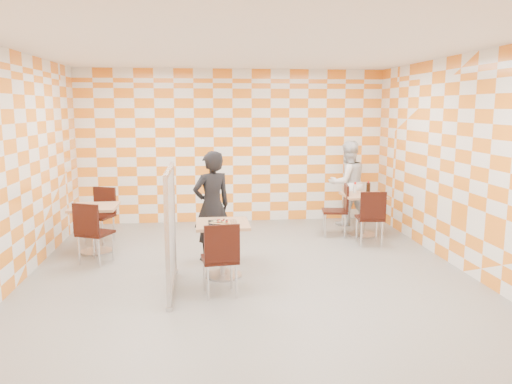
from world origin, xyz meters
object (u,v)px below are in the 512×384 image
main_table (223,240)px  chair_second_front (371,214)px  empty_table (95,221)px  chair_empty_near (91,228)px  man_white (347,183)px  man_dark (212,206)px  chair_main_front (221,254)px  chair_second_side (340,206)px  chair_empty_far (102,210)px  sport_bottle (355,188)px  partition (171,229)px  soda_bottle (368,188)px  second_table (363,208)px

main_table → chair_second_front: size_ratio=0.81×
empty_table → chair_empty_near: size_ratio=0.81×
chair_second_front → man_white: (0.05, 1.56, 0.27)m
man_dark → chair_main_front: bearing=68.2°
chair_main_front → chair_second_side: 3.48m
main_table → chair_main_front: (-0.05, -0.75, 0.04)m
chair_second_side → man_dark: (-2.28, -1.16, 0.28)m
main_table → chair_empty_far: 2.83m
empty_table → sport_bottle: (4.40, 0.69, 0.33)m
partition → soda_bottle: size_ratio=6.74×
partition → chair_second_front: bearing=28.4°
chair_second_front → partition: 3.59m
soda_bottle → second_table: bearing=-157.1°
chair_empty_near → man_dark: man_dark is taller
main_table → chair_main_front: size_ratio=0.81×
empty_table → sport_bottle: size_ratio=3.75×
second_table → soda_bottle: bearing=22.9°
man_dark → soda_bottle: bearing=178.5°
sport_bottle → soda_bottle: soda_bottle is taller
empty_table → chair_second_side: size_ratio=0.81×
chair_second_side → man_white: (0.39, 0.88, 0.27)m
chair_empty_near → soda_bottle: bearing=15.3°
empty_table → man_dark: man_dark is taller
chair_second_front → chair_empty_near: same height
chair_main_front → soda_bottle: size_ratio=4.02×
chair_second_front → soda_bottle: bearing=75.9°
chair_second_side → partition: (-2.81, -2.39, 0.25)m
second_table → chair_empty_near: (-4.44, -1.20, 0.04)m
man_dark → sport_bottle: (2.58, 1.27, 0.02)m
chair_second_side → main_table: bearing=-138.1°
second_table → sport_bottle: size_ratio=3.75×
chair_empty_near → man_white: bearing=25.5°
main_table → chair_empty_far: (-1.97, 2.03, 0.04)m
empty_table → chair_second_side: bearing=8.0°
man_dark → sport_bottle: man_dark is taller
second_table → man_dark: size_ratio=0.46×
partition → sport_bottle: size_ratio=7.75×
sport_bottle → soda_bottle: (0.21, -0.09, 0.01)m
second_table → empty_table: size_ratio=1.00×
chair_main_front → partition: bearing=153.7°
main_table → partition: 0.85m
chair_main_front → soda_bottle: 3.85m
empty_table → partition: (1.29, -1.81, 0.28)m
chair_main_front → man_white: bearing=53.9°
chair_second_side → soda_bottle: (0.51, 0.02, 0.31)m
chair_main_front → soda_bottle: (2.72, 2.71, 0.31)m
chair_main_front → sport_bottle: 3.77m
chair_empty_near → sport_bottle: size_ratio=4.62×
chair_empty_far → man_dark: (1.85, -1.25, 0.28)m
chair_second_front → soda_bottle: (0.18, 0.71, 0.31)m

